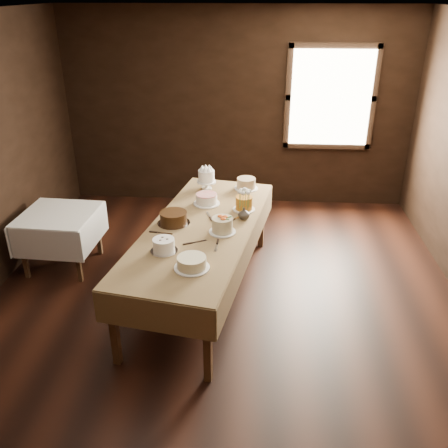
% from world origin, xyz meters
% --- Properties ---
extents(floor, '(5.00, 6.00, 0.01)m').
position_xyz_m(floor, '(0.00, 0.00, 0.00)').
color(floor, black).
rests_on(floor, ground).
extents(ceiling, '(5.00, 6.00, 0.01)m').
position_xyz_m(ceiling, '(0.00, 0.00, 2.80)').
color(ceiling, beige).
rests_on(ceiling, wall_back).
extents(wall_back, '(5.00, 0.02, 2.80)m').
position_xyz_m(wall_back, '(0.00, 3.00, 1.40)').
color(wall_back, black).
rests_on(wall_back, ground).
extents(window, '(1.10, 0.05, 1.30)m').
position_xyz_m(window, '(1.30, 2.94, 1.60)').
color(window, '#FFEABF').
rests_on(window, wall_back).
extents(display_table, '(1.47, 2.76, 0.81)m').
position_xyz_m(display_table, '(-0.25, 0.41, 0.75)').
color(display_table, '#462D19').
rests_on(display_table, ground).
extents(side_table, '(0.85, 0.85, 0.68)m').
position_xyz_m(side_table, '(-1.94, 0.89, 0.60)').
color(side_table, '#462D19').
rests_on(side_table, ground).
extents(cake_meringue, '(0.25, 0.25, 0.25)m').
position_xyz_m(cake_meringue, '(-0.30, 1.43, 0.92)').
color(cake_meringue, white).
rests_on(cake_meringue, display_table).
extents(cake_speckled, '(0.28, 0.28, 0.13)m').
position_xyz_m(cake_speckled, '(0.18, 1.46, 0.87)').
color(cake_speckled, white).
rests_on(cake_speckled, display_table).
extents(cake_lattice, '(0.29, 0.29, 0.11)m').
position_xyz_m(cake_lattice, '(-0.25, 0.98, 0.86)').
color(cake_lattice, white).
rests_on(cake_lattice, display_table).
extents(cake_caramel, '(0.24, 0.24, 0.15)m').
position_xyz_m(cake_caramel, '(0.17, 0.85, 0.88)').
color(cake_caramel, white).
rests_on(cake_caramel, display_table).
extents(cake_chocolate, '(0.39, 0.39, 0.13)m').
position_xyz_m(cake_chocolate, '(-0.53, 0.45, 0.87)').
color(cake_chocolate, silver).
rests_on(cake_chocolate, display_table).
extents(cake_flowers, '(0.28, 0.28, 0.16)m').
position_xyz_m(cake_flowers, '(-0.02, 0.30, 0.88)').
color(cake_flowers, white).
rests_on(cake_flowers, display_table).
extents(cake_swirl, '(0.25, 0.25, 0.13)m').
position_xyz_m(cake_swirl, '(-0.53, -0.13, 0.87)').
color(cake_swirl, silver).
rests_on(cake_swirl, display_table).
extents(cake_cream, '(0.35, 0.35, 0.11)m').
position_xyz_m(cake_cream, '(-0.24, -0.40, 0.86)').
color(cake_cream, white).
rests_on(cake_cream, display_table).
extents(cake_server_a, '(0.23, 0.13, 0.01)m').
position_xyz_m(cake_server_a, '(-0.23, 0.08, 0.81)').
color(cake_server_a, silver).
rests_on(cake_server_a, display_table).
extents(cake_server_b, '(0.03, 0.24, 0.01)m').
position_xyz_m(cake_server_b, '(-0.06, -0.03, 0.81)').
color(cake_server_b, silver).
rests_on(cake_server_b, display_table).
extents(cake_server_c, '(0.10, 0.24, 0.01)m').
position_xyz_m(cake_server_c, '(-0.20, 0.69, 0.81)').
color(cake_server_c, silver).
rests_on(cake_server_c, display_table).
extents(cake_server_d, '(0.16, 0.21, 0.01)m').
position_xyz_m(cake_server_d, '(0.12, 0.64, 0.81)').
color(cake_server_d, silver).
rests_on(cake_server_d, display_table).
extents(cake_server_e, '(0.24, 0.06, 0.01)m').
position_xyz_m(cake_server_e, '(-0.58, 0.23, 0.81)').
color(cake_server_e, silver).
rests_on(cake_server_e, display_table).
extents(flower_vase, '(0.17, 0.17, 0.13)m').
position_xyz_m(flower_vase, '(0.18, 0.62, 0.87)').
color(flower_vase, '#2D2823').
rests_on(flower_vase, display_table).
extents(flower_bouquet, '(0.14, 0.14, 0.20)m').
position_xyz_m(flower_bouquet, '(0.18, 0.62, 1.06)').
color(flower_bouquet, white).
rests_on(flower_bouquet, flower_vase).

